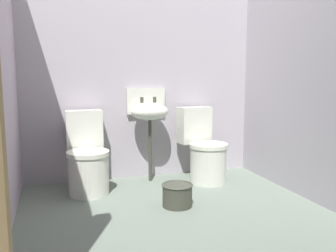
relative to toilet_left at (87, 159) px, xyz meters
name	(u,v)px	position (x,y,z in m)	size (l,w,h in m)	color
ground_plane	(180,222)	(0.64, -0.89, -0.36)	(2.93, 2.88, 0.08)	slate
wall_back	(141,70)	(0.64, 0.40, 0.87)	(2.93, 0.10, 2.38)	#ADA4AE
wall_right	(315,69)	(1.95, -0.79, 0.87)	(0.10, 2.68, 2.38)	#ABA5AE
toilet_left	(87,159)	(0.00, 0.00, 0.00)	(0.40, 0.59, 0.78)	silver
toilet_right	(204,151)	(1.23, 0.00, 0.00)	(0.46, 0.64, 0.78)	silver
sink	(149,111)	(0.67, 0.19, 0.43)	(0.42, 0.35, 0.99)	#3E4034
bucket	(177,195)	(0.70, -0.65, -0.22)	(0.27, 0.27, 0.20)	#3E4034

